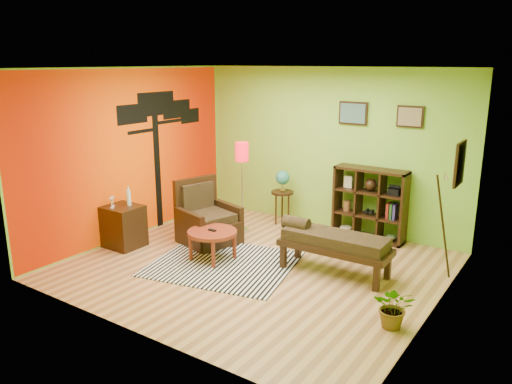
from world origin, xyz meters
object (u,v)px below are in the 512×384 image
Objects in this scene: cube_shelf at (370,204)px; potted_plant at (394,311)px; coffee_table at (212,235)px; bench at (332,242)px; floor_lamp at (242,160)px; globe_table at (283,184)px; side_cabinet at (124,226)px; armchair at (207,223)px.

potted_plant is (1.32, -2.59, -0.41)m from cube_shelf.
coffee_table is 1.49× the size of potted_plant.
bench is at bearing -86.77° from cube_shelf.
floor_lamp is 0.97m from globe_table.
floor_lamp is 3.88m from potted_plant.
coffee_table is 2.95m from potted_plant.
cube_shelf is 0.75× the size of bench.
side_cabinet reaches higher than potted_plant.
coffee_table is 1.56m from side_cabinet.
globe_table reaches higher than side_cabinet.
coffee_table is 0.46× the size of bench.
bench is (3.21, 0.92, 0.12)m from side_cabinet.
floor_lamp is at bearing 56.07° from side_cabinet.
coffee_table is 0.71× the size of armchair.
floor_lamp reaches higher than cube_shelf.
coffee_table is at bearing -73.36° from floor_lamp.
cube_shelf reaches higher than globe_table.
floor_lamp is 3.16× the size of potted_plant.
potted_plant is (4.44, -0.04, -0.15)m from side_cabinet.
side_cabinet is at bearing -121.84° from globe_table.
coffee_table is 1.63m from floor_lamp.
coffee_table is at bearing 13.48° from side_cabinet.
cube_shelf is 2.93m from potted_plant.
globe_table is (1.50, 2.41, 0.41)m from side_cabinet.
globe_table reaches higher than bench.
side_cabinet is at bearing -140.76° from cube_shelf.
armchair is at bearing -103.37° from floor_lamp.
armchair is 1.64m from globe_table.
bench is (1.68, 0.56, 0.07)m from coffee_table.
floor_lamp is 2.35m from bench.
globe_table is (0.37, 0.73, -0.52)m from floor_lamp.
cube_shelf is at bearing 39.24° from side_cabinet.
globe_table is at bearing 138.92° from bench.
bench is (0.09, -1.62, -0.14)m from cube_shelf.
floor_lamp is (-0.39, 1.31, 0.88)m from coffee_table.
cube_shelf is (1.59, 2.18, 0.21)m from coffee_table.
side_cabinet is 2.87m from globe_table.
cube_shelf is at bearing 36.79° from armchair.
bench is 3.23× the size of potted_plant.
side_cabinet is 0.63× the size of floor_lamp.
coffee_table is 2.08m from globe_table.
floor_lamp reaches higher than globe_table.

